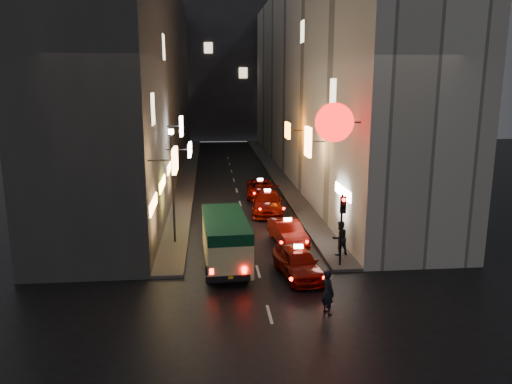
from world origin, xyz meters
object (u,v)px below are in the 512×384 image
object	(u,v)px
minibus	(225,236)
lamp_post	(173,178)
taxi_near	(298,260)
traffic_light	(342,215)
pedestrian_crossing	(328,289)

from	to	relation	value
minibus	lamp_post	xyz separation A→B (m)	(-2.70, 3.63, 2.17)
taxi_near	traffic_light	size ratio (longest dim) A/B	1.50
minibus	taxi_near	size ratio (longest dim) A/B	1.11
traffic_light	taxi_near	bearing A→B (deg)	-161.82
lamp_post	minibus	bearing A→B (deg)	-53.39
taxi_near	traffic_light	xyz separation A→B (m)	(2.21, 0.73, 1.89)
taxi_near	pedestrian_crossing	xyz separation A→B (m)	(0.47, -3.88, 0.22)
traffic_light	lamp_post	size ratio (longest dim) A/B	0.56
taxi_near	traffic_light	world-z (taller)	traffic_light
traffic_light	lamp_post	xyz separation A→B (m)	(-8.20, 4.53, 1.04)
pedestrian_crossing	traffic_light	xyz separation A→B (m)	(1.74, 4.60, 1.67)
pedestrian_crossing	minibus	bearing A→B (deg)	12.22
taxi_near	traffic_light	distance (m)	3.00
pedestrian_crossing	traffic_light	world-z (taller)	traffic_light
minibus	pedestrian_crossing	bearing A→B (deg)	-55.66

